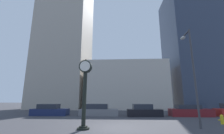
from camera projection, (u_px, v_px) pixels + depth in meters
ground_plane at (114, 128)px, 10.50m from camera, size 200.00×200.00×0.00m
building_tall_tower at (67, 32)px, 38.74m from camera, size 11.34×12.00×38.46m
building_storefront_row at (126, 87)px, 34.87m from camera, size 16.79×12.00×9.96m
building_glass_modern at (193, 48)px, 36.00m from camera, size 11.49×12.00×28.27m
street_clock at (85, 87)px, 10.52m from camera, size 0.90×0.83×4.84m
car_navy at (50, 111)px, 19.06m from camera, size 4.55×1.86×1.41m
car_grey at (99, 111)px, 18.78m from camera, size 4.78×1.87×1.43m
car_black at (144, 111)px, 17.99m from camera, size 4.17×1.93×1.43m
car_maroon at (190, 111)px, 18.02m from camera, size 4.81×2.01×1.36m
fire_hydrant_near at (222, 119)px, 12.12m from camera, size 0.59×0.26×0.76m
street_lamp_right at (191, 62)px, 11.52m from camera, size 0.36×1.57×7.33m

